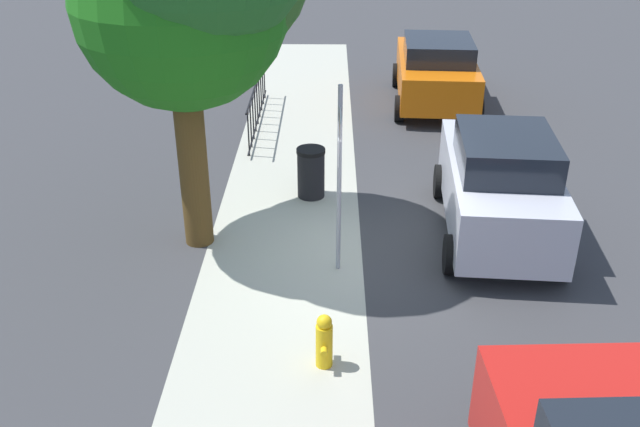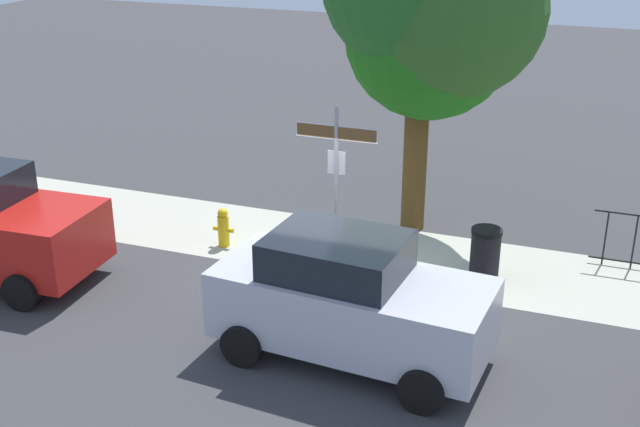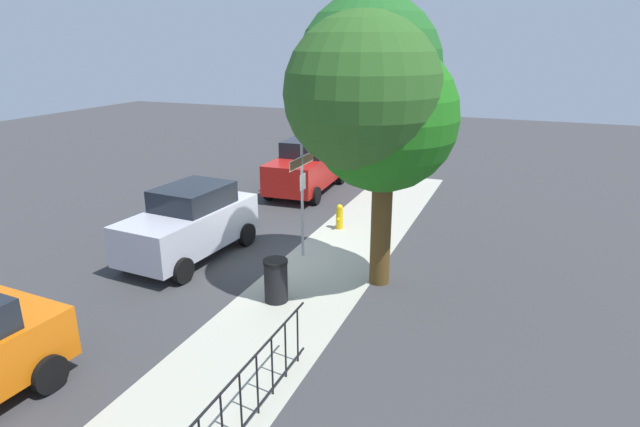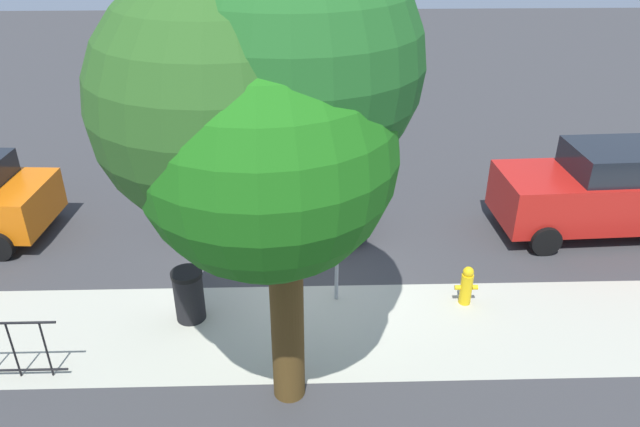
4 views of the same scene
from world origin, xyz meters
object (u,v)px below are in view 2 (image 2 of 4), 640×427
(shade_tree, at_px, (433,9))
(fire_hydrant, at_px, (223,227))
(street_sign, at_px, (336,162))
(car_silver, at_px, (349,299))
(trash_bin, at_px, (485,254))

(shade_tree, height_order, fire_hydrant, shade_tree)
(shade_tree, bearing_deg, fire_hydrant, -150.97)
(street_sign, relative_size, car_silver, 0.73)
(car_silver, bearing_deg, fire_hydrant, 144.67)
(fire_hydrant, bearing_deg, trash_bin, 3.44)
(fire_hydrant, xyz_separation_m, trash_bin, (4.99, 0.30, 0.11))
(shade_tree, relative_size, car_silver, 1.58)
(street_sign, height_order, fire_hydrant, street_sign)
(shade_tree, xyz_separation_m, trash_bin, (1.53, -1.62, -3.94))
(street_sign, xyz_separation_m, trash_bin, (2.62, 0.50, -1.56))
(car_silver, bearing_deg, street_sign, 117.42)
(fire_hydrant, bearing_deg, street_sign, -4.79)
(shade_tree, xyz_separation_m, fire_hydrant, (-3.46, -1.92, -4.05))
(car_silver, xyz_separation_m, trash_bin, (1.45, 3.22, -0.46))
(street_sign, xyz_separation_m, car_silver, (1.17, -2.72, -1.10))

